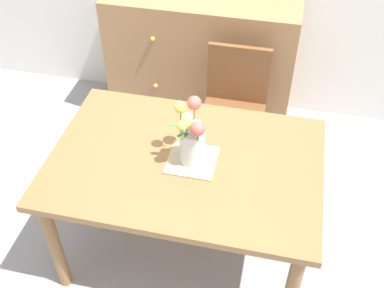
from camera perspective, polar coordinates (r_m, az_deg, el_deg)
name	(u,v)px	position (r m, az deg, el deg)	size (l,w,h in m)	color
ground_plane	(186,244)	(3.02, -0.68, -12.09)	(12.00, 12.00, 0.00)	#939399
dining_table	(185,172)	(2.52, -0.80, -3.44)	(1.42, 0.97, 0.75)	olive
chair_far	(234,104)	(3.20, 5.16, 4.90)	(0.42, 0.42, 0.90)	brown
dresser	(201,61)	(3.66, 1.06, 10.08)	(1.40, 0.47, 1.00)	#9E7047
placemat	(192,160)	(2.44, 0.00, -2.01)	(0.25, 0.25, 0.01)	tan
flower_vase	(192,137)	(2.33, -0.04, 0.91)	(0.20, 0.22, 0.33)	silver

